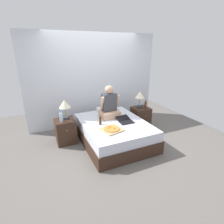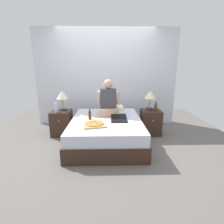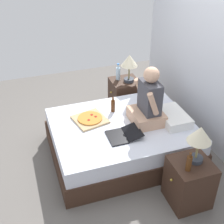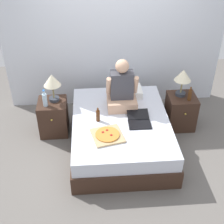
% 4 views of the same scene
% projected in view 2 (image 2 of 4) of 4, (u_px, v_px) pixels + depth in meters
% --- Properties ---
extents(ground_plane, '(5.70, 5.70, 0.00)m').
position_uv_depth(ground_plane, '(106.00, 141.00, 3.71)').
color(ground_plane, '#66605B').
extents(wall_back, '(3.70, 0.12, 2.50)m').
position_uv_depth(wall_back, '(106.00, 78.00, 4.65)').
color(wall_back, silver).
rests_on(wall_back, ground).
extents(bed, '(1.45, 1.88, 0.50)m').
position_uv_depth(bed, '(106.00, 131.00, 3.65)').
color(bed, '#382319').
rests_on(bed, ground).
extents(nightstand_left, '(0.44, 0.47, 0.57)m').
position_uv_depth(nightstand_left, '(62.00, 123.00, 4.03)').
color(nightstand_left, '#382319').
rests_on(nightstand_left, ground).
extents(lamp_on_left_nightstand, '(0.26, 0.26, 0.45)m').
position_uv_depth(lamp_on_left_nightstand, '(62.00, 96.00, 3.92)').
color(lamp_on_left_nightstand, '#333842').
rests_on(lamp_on_left_nightstand, nightstand_left).
extents(water_bottle, '(0.07, 0.07, 0.28)m').
position_uv_depth(water_bottle, '(56.00, 107.00, 3.84)').
color(water_bottle, silver).
rests_on(water_bottle, nightstand_left).
extents(nightstand_right, '(0.44, 0.47, 0.57)m').
position_uv_depth(nightstand_right, '(151.00, 122.00, 4.08)').
color(nightstand_right, '#382319').
rests_on(nightstand_right, ground).
extents(lamp_on_right_nightstand, '(0.26, 0.26, 0.45)m').
position_uv_depth(lamp_on_right_nightstand, '(150.00, 96.00, 3.97)').
color(lamp_on_right_nightstand, '#333842').
rests_on(lamp_on_right_nightstand, nightstand_right).
extents(beer_bottle, '(0.06, 0.06, 0.23)m').
position_uv_depth(beer_bottle, '(156.00, 107.00, 3.89)').
color(beer_bottle, '#512D14').
rests_on(beer_bottle, nightstand_right).
extents(pillow, '(0.52, 0.34, 0.12)m').
position_uv_depth(pillow, '(112.00, 109.00, 4.21)').
color(pillow, white).
rests_on(pillow, bed).
extents(person_seated, '(0.47, 0.40, 0.78)m').
position_uv_depth(person_seated, '(108.00, 102.00, 3.84)').
color(person_seated, tan).
rests_on(person_seated, bed).
extents(laptop, '(0.32, 0.42, 0.07)m').
position_uv_depth(laptop, '(119.00, 119.00, 3.49)').
color(laptop, black).
rests_on(laptop, bed).
extents(pizza_box, '(0.48, 0.48, 0.04)m').
position_uv_depth(pizza_box, '(94.00, 124.00, 3.21)').
color(pizza_box, tan).
rests_on(pizza_box, bed).
extents(beer_bottle_on_bed, '(0.06, 0.06, 0.22)m').
position_uv_depth(beer_bottle_on_bed, '(90.00, 115.00, 3.54)').
color(beer_bottle_on_bed, '#4C2811').
rests_on(beer_bottle_on_bed, bed).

